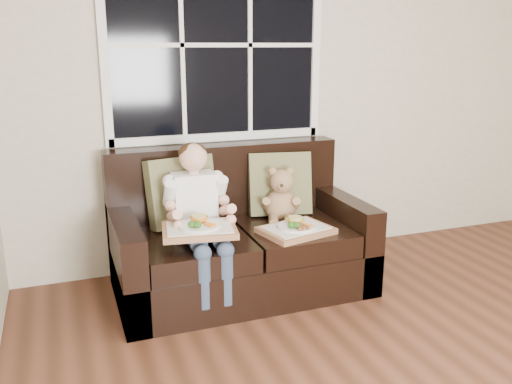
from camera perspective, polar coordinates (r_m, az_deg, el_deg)
name	(u,v)px	position (r m, az deg, el deg)	size (l,w,h in m)	color
window_back	(216,45)	(3.99, -4.22, 15.17)	(1.62, 0.04, 1.37)	black
loveseat	(238,244)	(3.79, -1.86, -5.52)	(1.70, 0.92, 0.96)	black
pillow_left	(182,192)	(3.73, -7.84, 0.05)	(0.50, 0.31, 0.48)	olive
pillow_right	(280,184)	(3.94, 2.50, 0.88)	(0.48, 0.29, 0.46)	olive
child	(198,206)	(3.49, -6.10, -1.45)	(0.41, 0.60, 0.92)	white
teddy_bear	(282,199)	(3.80, 2.70, -0.69)	(0.28, 0.33, 0.40)	#9E8053
tray_left	(199,228)	(3.31, -6.00, -3.83)	(0.49, 0.41, 0.10)	#AF734F
tray_right	(296,229)	(3.58, 4.23, -3.89)	(0.51, 0.43, 0.10)	#AF734F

